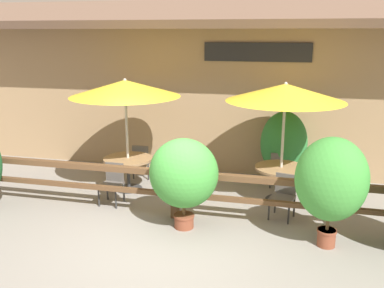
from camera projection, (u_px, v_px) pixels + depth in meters
name	position (u px, v px, depth m)	size (l,w,h in m)	color
ground_plane	(158.00, 243.00, 7.23)	(60.00, 60.00, 0.00)	gray
building_facade	(208.00, 86.00, 10.54)	(14.28, 1.49, 4.23)	#997A56
patio_railing	(175.00, 183.00, 8.05)	(10.40, 0.14, 0.95)	brown
patio_umbrella_near	(125.00, 88.00, 9.11)	(2.38, 2.38, 2.50)	#B7B2A8
dining_table_near	(128.00, 164.00, 9.54)	(1.09, 1.09, 0.74)	olive
chair_near_streetside	(112.00, 182.00, 8.81)	(0.44, 0.44, 0.84)	#514C47
chair_near_wallside	(142.00, 159.00, 10.34)	(0.42, 0.42, 0.84)	#514C47
patio_umbrella_middle	(285.00, 93.00, 8.47)	(2.38, 2.38, 2.50)	#B7B2A8
dining_table_middle	(281.00, 174.00, 8.90)	(1.09, 1.09, 0.74)	olive
chair_middle_streetside	(283.00, 194.00, 8.12)	(0.51, 0.51, 0.84)	#514C47
chair_middle_wallside	(279.00, 167.00, 9.74)	(0.47, 0.47, 0.84)	#514C47
potted_plant_corner_fern	(331.00, 180.00, 6.84)	(1.16, 1.04, 1.86)	brown
potted_plant_broad_leaf	(184.00, 174.00, 7.54)	(1.23, 1.11, 1.66)	brown
potted_plant_tall_tropical	(284.00, 145.00, 9.90)	(1.07, 0.97, 1.71)	#B7AD99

